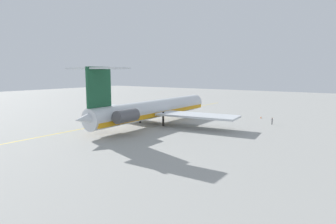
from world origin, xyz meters
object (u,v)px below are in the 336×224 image
at_px(ground_crew_near_tail, 157,105).
at_px(safety_cone_nose, 261,117).
at_px(main_jetliner, 151,109).
at_px(ground_crew_near_nose, 272,120).

bearing_deg(ground_crew_near_tail, safety_cone_nose, -128.85).
bearing_deg(safety_cone_nose, main_jetliner, -37.45).
relative_size(main_jetliner, ground_crew_near_nose, 27.53).
relative_size(main_jetliner, safety_cone_nose, 85.21).
xyz_separation_m(ground_crew_near_tail, safety_cone_nose, (0.34, 36.45, -0.85)).
distance_m(main_jetliner, ground_crew_near_tail, 30.73).
bearing_deg(main_jetliner, safety_cone_nose, -38.15).
height_order(main_jetliner, safety_cone_nose, main_jetliner).
xyz_separation_m(ground_crew_near_nose, ground_crew_near_tail, (-8.58, -41.67, 0.05)).
bearing_deg(ground_crew_near_nose, safety_cone_nose, 46.03).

